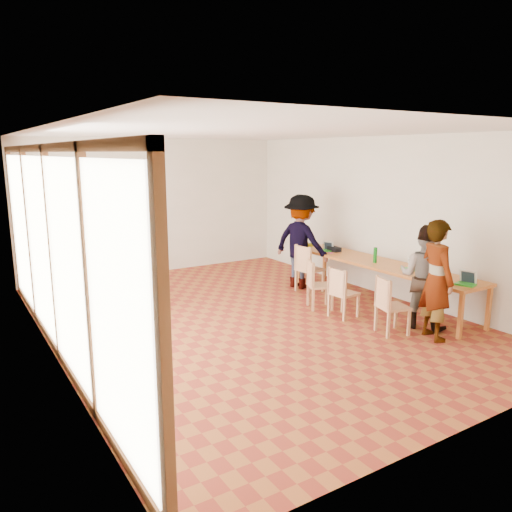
{
  "coord_description": "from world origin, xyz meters",
  "views": [
    {
      "loc": [
        -4.07,
        -6.69,
        2.69
      ],
      "look_at": [
        0.02,
        -0.21,
        1.1
      ],
      "focal_mm": 35.0,
      "sensor_mm": 36.0,
      "label": 1
    }
  ],
  "objects": [
    {
      "name": "side_table",
      "position": [
        -1.51,
        1.69,
        0.67
      ],
      "size": [
        0.9,
        0.9,
        0.75
      ],
      "rotation": [
        0.0,
        0.0,
        -0.02
      ],
      "color": "#C96E2C",
      "rests_on": "ground"
    },
    {
      "name": "ground",
      "position": [
        0.0,
        0.0,
        0.0
      ],
      "size": [
        8.0,
        8.0,
        0.0
      ],
      "primitive_type": "plane",
      "color": "#984F24",
      "rests_on": "ground"
    },
    {
      "name": "person_far",
      "position": [
        1.95,
        1.16,
        0.94
      ],
      "size": [
        1.02,
        1.36,
        1.88
      ],
      "primitive_type": "imported",
      "rotation": [
        0.0,
        0.0,
        1.86
      ],
      "color": "gray",
      "rests_on": "ground"
    },
    {
      "name": "laptop_mid",
      "position": [
        2.51,
        -1.15,
        0.8
      ],
      "size": [
        0.24,
        0.26,
        0.19
      ],
      "rotation": [
        0.0,
        0.0,
        -0.22
      ],
      "color": "green",
      "rests_on": "communal_table"
    },
    {
      "name": "laptop_far",
      "position": [
        2.41,
        0.88,
        0.8
      ],
      "size": [
        0.27,
        0.28,
        0.2
      ],
      "rotation": [
        0.0,
        0.0,
        0.38
      ],
      "color": "green",
      "rests_on": "communal_table"
    },
    {
      "name": "condiment_cup",
      "position": [
        2.56,
        -1.12,
        0.78
      ],
      "size": [
        0.08,
        0.08,
        0.06
      ],
      "primitive_type": "cylinder",
      "color": "white",
      "rests_on": "communal_table"
    },
    {
      "name": "communal_table",
      "position": [
        2.5,
        -0.47,
        0.7
      ],
      "size": [
        0.8,
        4.0,
        0.75
      ],
      "color": "#C96E2C",
      "rests_on": "ground"
    },
    {
      "name": "wall_right",
      "position": [
        3.0,
        0.0,
        1.5
      ],
      "size": [
        0.1,
        8.0,
        3.0
      ],
      "primitive_type": "cube",
      "color": "silver",
      "rests_on": "ground"
    },
    {
      "name": "ceiling",
      "position": [
        0.0,
        0.0,
        3.02
      ],
      "size": [
        6.0,
        8.0,
        0.04
      ],
      "primitive_type": "cube",
      "color": "white",
      "rests_on": "wall_back"
    },
    {
      "name": "chair_spare",
      "position": [
        -2.41,
        -0.13,
        0.56
      ],
      "size": [
        0.57,
        0.57,
        0.49
      ],
      "rotation": [
        0.0,
        0.0,
        2.69
      ],
      "color": "tan",
      "rests_on": "ground"
    },
    {
      "name": "wall_back",
      "position": [
        0.0,
        4.0,
        1.5
      ],
      "size": [
        6.0,
        0.1,
        3.0
      ],
      "primitive_type": "cube",
      "color": "silver",
      "rests_on": "ground"
    },
    {
      "name": "window_wall",
      "position": [
        -2.96,
        0.0,
        1.5
      ],
      "size": [
        0.1,
        8.0,
        3.0
      ],
      "primitive_type": "cube",
      "color": "white",
      "rests_on": "ground"
    },
    {
      "name": "person_near",
      "position": [
        1.87,
        -2.17,
        0.89
      ],
      "size": [
        0.58,
        0.74,
        1.77
      ],
      "primitive_type": "imported",
      "rotation": [
        0.0,
        0.0,
        1.3
      ],
      "color": "gray",
      "rests_on": "ground"
    },
    {
      "name": "chair_near",
      "position": [
        1.41,
        -1.69,
        0.54
      ],
      "size": [
        0.5,
        0.5,
        0.47
      ],
      "rotation": [
        0.0,
        0.0,
        -0.26
      ],
      "color": "tan",
      "rests_on": "ground"
    },
    {
      "name": "pink_phone",
      "position": [
        2.3,
        0.66,
        0.76
      ],
      "size": [
        0.05,
        0.1,
        0.01
      ],
      "primitive_type": "cube",
      "color": "#C8447E",
      "rests_on": "communal_table"
    },
    {
      "name": "chair_far",
      "position": [
        1.3,
        -0.12,
        0.52
      ],
      "size": [
        0.52,
        0.52,
        0.46
      ],
      "rotation": [
        0.0,
        0.0,
        -0.4
      ],
      "color": "tan",
      "rests_on": "ground"
    },
    {
      "name": "wall_front",
      "position": [
        0.0,
        -4.0,
        1.5
      ],
      "size": [
        6.0,
        0.1,
        3.0
      ],
      "primitive_type": "cube",
      "color": "silver",
      "rests_on": "ground"
    },
    {
      "name": "chair_mid",
      "position": [
        1.32,
        -0.74,
        0.52
      ],
      "size": [
        0.44,
        0.44,
        0.45
      ],
      "rotation": [
        0.0,
        0.0,
        0.12
      ],
      "color": "tan",
      "rests_on": "ground"
    },
    {
      "name": "chair_empty",
      "position": [
        1.8,
        0.78,
        0.57
      ],
      "size": [
        0.48,
        0.48,
        0.5
      ],
      "rotation": [
        0.0,
        0.0,
        0.12
      ],
      "color": "tan",
      "rests_on": "ground"
    },
    {
      "name": "person_mid",
      "position": [
        2.11,
        -1.76,
        0.81
      ],
      "size": [
        0.85,
        0.95,
        1.62
      ],
      "primitive_type": "imported",
      "rotation": [
        0.0,
        0.0,
        1.92
      ],
      "color": "gray",
      "rests_on": "ground"
    },
    {
      "name": "green_bottle",
      "position": [
        2.41,
        -0.43,
        0.89
      ],
      "size": [
        0.07,
        0.07,
        0.28
      ],
      "primitive_type": "cylinder",
      "color": "#106B16",
      "rests_on": "communal_table"
    },
    {
      "name": "black_pouch",
      "position": [
        2.49,
        0.77,
        0.8
      ],
      "size": [
        0.16,
        0.26,
        0.09
      ],
      "primitive_type": "cube",
      "color": "black",
      "rests_on": "communal_table"
    },
    {
      "name": "laptop_near",
      "position": [
        2.46,
        -2.26,
        0.81
      ],
      "size": [
        0.29,
        0.31,
        0.22
      ],
      "rotation": [
        0.0,
        0.0,
        0.28
      ],
      "color": "green",
      "rests_on": "communal_table"
    },
    {
      "name": "clear_glass",
      "position": [
        2.77,
        -1.02,
        0.8
      ],
      "size": [
        0.07,
        0.07,
        0.09
      ],
      "primitive_type": "cylinder",
      "color": "silver",
      "rests_on": "communal_table"
    },
    {
      "name": "yellow_mug",
      "position": [
        2.26,
        1.26,
        0.8
      ],
      "size": [
        0.15,
        0.15,
        0.1
      ],
      "primitive_type": "imported",
      "rotation": [
        0.0,
        0.0,
        -0.16
      ],
      "color": "#CCBF0B",
      "rests_on": "communal_table"
    }
  ]
}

